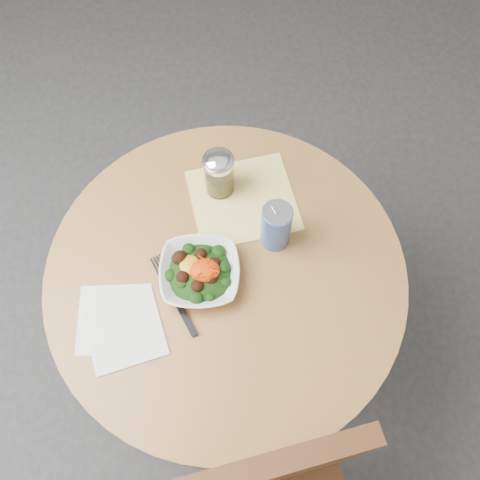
% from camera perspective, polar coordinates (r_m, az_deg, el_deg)
% --- Properties ---
extents(ground, '(6.00, 6.00, 0.00)m').
position_cam_1_polar(ground, '(2.04, -1.03, -11.51)').
color(ground, '#2B2B2D').
rests_on(ground, ground).
extents(table, '(0.90, 0.90, 0.75)m').
position_cam_1_polar(table, '(1.51, -1.37, -6.28)').
color(table, black).
rests_on(table, ground).
extents(cloth_napkin, '(0.31, 0.29, 0.00)m').
position_cam_1_polar(cloth_napkin, '(1.41, 0.33, 4.29)').
color(cloth_napkin, yellow).
rests_on(cloth_napkin, table).
extents(paper_napkins, '(0.22, 0.22, 0.00)m').
position_cam_1_polar(paper_napkins, '(1.31, -12.73, -8.81)').
color(paper_napkins, white).
rests_on(paper_napkins, table).
extents(salad_bowl, '(0.20, 0.20, 0.07)m').
position_cam_1_polar(salad_bowl, '(1.30, -4.30, -3.50)').
color(salad_bowl, white).
rests_on(salad_bowl, table).
extents(fork, '(0.12, 0.22, 0.00)m').
position_cam_1_polar(fork, '(1.31, -7.21, -5.53)').
color(fork, black).
rests_on(fork, table).
extents(spice_shaker, '(0.08, 0.08, 0.14)m').
position_cam_1_polar(spice_shaker, '(1.38, -2.25, 7.10)').
color(spice_shaker, silver).
rests_on(spice_shaker, table).
extents(beverage_can, '(0.07, 0.07, 0.14)m').
position_cam_1_polar(beverage_can, '(1.30, 3.86, 1.51)').
color(beverage_can, navy).
rests_on(beverage_can, table).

